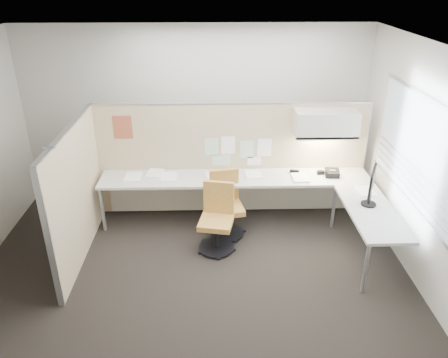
{
  "coord_description": "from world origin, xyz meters",
  "views": [
    {
      "loc": [
        0.28,
        -4.55,
        3.53
      ],
      "look_at": [
        0.42,
        0.8,
        0.93
      ],
      "focal_mm": 35.0,
      "sensor_mm": 36.0,
      "label": 1
    }
  ],
  "objects_px": {
    "desk": "(258,189)",
    "monitor": "(372,185)",
    "chair_left": "(226,206)",
    "chair_right": "(217,220)",
    "phone": "(332,173)"
  },
  "relations": [
    {
      "from": "desk",
      "to": "monitor",
      "type": "bearing_deg",
      "value": -28.38
    },
    {
      "from": "chair_left",
      "to": "chair_right",
      "type": "relative_size",
      "value": 1.01
    },
    {
      "from": "phone",
      "to": "desk",
      "type": "bearing_deg",
      "value": -165.94
    },
    {
      "from": "monitor",
      "to": "phone",
      "type": "height_order",
      "value": "monitor"
    },
    {
      "from": "desk",
      "to": "chair_right",
      "type": "relative_size",
      "value": 4.28
    },
    {
      "from": "monitor",
      "to": "chair_left",
      "type": "bearing_deg",
      "value": 98.86
    },
    {
      "from": "desk",
      "to": "monitor",
      "type": "distance_m",
      "value": 1.61
    },
    {
      "from": "chair_right",
      "to": "chair_left",
      "type": "bearing_deg",
      "value": 81.3
    },
    {
      "from": "desk",
      "to": "phone",
      "type": "relative_size",
      "value": 17.48
    },
    {
      "from": "desk",
      "to": "phone",
      "type": "distance_m",
      "value": 1.13
    },
    {
      "from": "phone",
      "to": "chair_left",
      "type": "bearing_deg",
      "value": -160.78
    },
    {
      "from": "desk",
      "to": "chair_left",
      "type": "distance_m",
      "value": 0.55
    },
    {
      "from": "desk",
      "to": "chair_right",
      "type": "distance_m",
      "value": 0.86
    },
    {
      "from": "chair_left",
      "to": "chair_right",
      "type": "bearing_deg",
      "value": -120.51
    },
    {
      "from": "chair_left",
      "to": "phone",
      "type": "distance_m",
      "value": 1.66
    }
  ]
}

